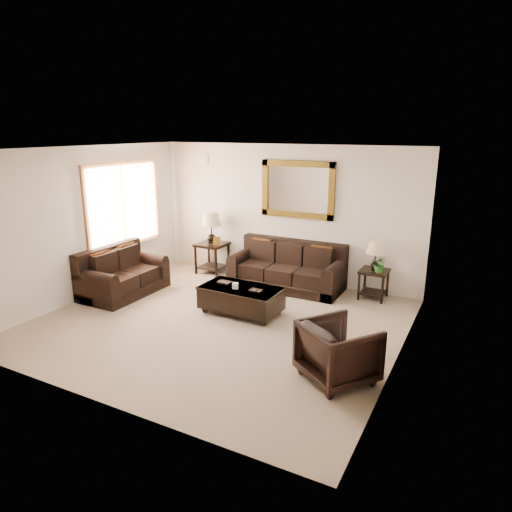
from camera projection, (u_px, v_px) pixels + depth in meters
The scene contains 11 objects.
room at pixel (217, 240), 6.92m from camera, with size 5.51×5.01×2.71m.
window at pixel (124, 205), 8.83m from camera, with size 0.07×1.96×1.66m.
mirror at pixel (297, 190), 8.76m from camera, with size 1.50×0.06×1.10m.
air_vent at pixel (203, 160), 9.61m from camera, with size 0.25×0.02×0.18m, color #999999.
sofa at pixel (288, 271), 8.84m from camera, with size 2.16×0.93×0.88m.
loveseat at pixel (121, 277), 8.48m from camera, with size 0.93×1.56×0.88m.
end_table_left at pixel (212, 234), 9.57m from camera, with size 0.59×0.59×1.30m.
end_table_right at pixel (375, 261), 8.13m from camera, with size 0.49×0.49×1.07m.
coffee_table at pixel (241, 297), 7.57m from camera, with size 1.36×0.76×0.57m.
armchair at pixel (338, 349), 5.52m from camera, with size 0.80×0.75×0.82m, color black.
potted_plant at pixel (380, 266), 8.02m from camera, with size 0.27×0.30×0.23m, color #235B1F.
Camera 1 is at (3.63, -5.69, 2.99)m, focal length 32.00 mm.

